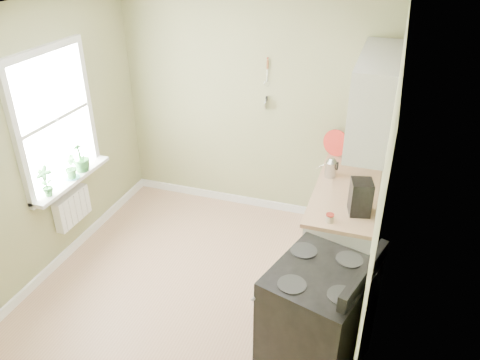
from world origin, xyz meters
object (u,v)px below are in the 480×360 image
(kettle, at_px, (331,167))
(coffee_maker, at_px, (360,198))
(stand_mixer, at_px, (366,147))
(stove, at_px, (317,319))

(kettle, relative_size, coffee_maker, 0.65)
(coffee_maker, bearing_deg, stand_mixer, 92.59)
(stand_mixer, relative_size, coffee_maker, 1.08)
(stand_mixer, bearing_deg, stove, -92.85)
(stove, bearing_deg, kettle, 96.73)
(stove, distance_m, coffee_maker, 1.19)
(stand_mixer, distance_m, coffee_maker, 1.18)
(stove, xyz_separation_m, kettle, (-0.20, 1.66, 0.52))
(kettle, xyz_separation_m, coffee_maker, (0.36, -0.62, 0.05))
(stand_mixer, bearing_deg, kettle, -118.99)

